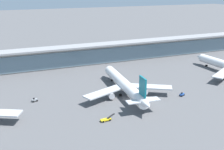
{
  "coord_description": "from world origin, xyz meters",
  "views": [
    {
      "loc": [
        -57.01,
        -119.73,
        56.87
      ],
      "look_at": [
        0.0,
        17.93,
        7.94
      ],
      "focal_mm": 43.9,
      "sensor_mm": 36.0,
      "label": 1
    }
  ],
  "objects_px": {
    "airliner_centre_stand": "(125,85)",
    "service_truck_by_tail_yellow": "(106,119)",
    "service_truck_mid_apron_grey": "(35,100)",
    "service_truck_near_nose_blue": "(182,94)"
  },
  "relations": [
    {
      "from": "airliner_centre_stand",
      "to": "service_truck_by_tail_yellow",
      "type": "xyz_separation_m",
      "value": [
        -20.65,
        -24.8,
        -4.63
      ]
    },
    {
      "from": "service_truck_mid_apron_grey",
      "to": "service_truck_near_nose_blue",
      "type": "bearing_deg",
      "value": -16.95
    },
    {
      "from": "service_truck_mid_apron_grey",
      "to": "service_truck_by_tail_yellow",
      "type": "height_order",
      "value": "service_truck_by_tail_yellow"
    },
    {
      "from": "service_truck_mid_apron_grey",
      "to": "service_truck_by_tail_yellow",
      "type": "xyz_separation_m",
      "value": [
        26.3,
        -33.85,
        -0.07
      ]
    },
    {
      "from": "airliner_centre_stand",
      "to": "service_truck_mid_apron_grey",
      "type": "xyz_separation_m",
      "value": [
        -46.96,
        9.05,
        -4.57
      ]
    },
    {
      "from": "service_truck_near_nose_blue",
      "to": "service_truck_by_tail_yellow",
      "type": "xyz_separation_m",
      "value": [
        -48.3,
        -11.11,
        -0.07
      ]
    },
    {
      "from": "service_truck_mid_apron_grey",
      "to": "service_truck_by_tail_yellow",
      "type": "bearing_deg",
      "value": -52.15
    },
    {
      "from": "airliner_centre_stand",
      "to": "service_truck_by_tail_yellow",
      "type": "height_order",
      "value": "airliner_centre_stand"
    },
    {
      "from": "service_truck_near_nose_blue",
      "to": "service_truck_mid_apron_grey",
      "type": "relative_size",
      "value": 1.03
    },
    {
      "from": "service_truck_near_nose_blue",
      "to": "service_truck_by_tail_yellow",
      "type": "bearing_deg",
      "value": -167.04
    }
  ]
}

